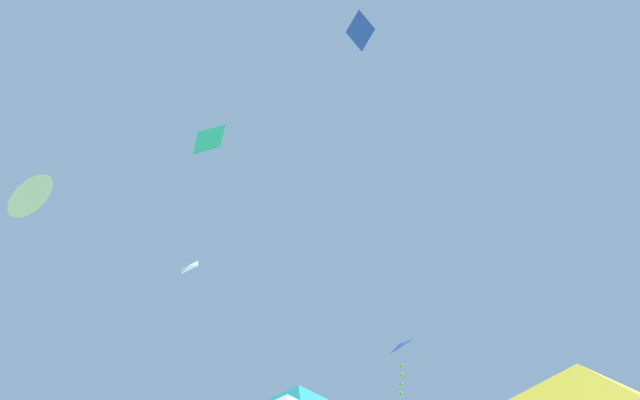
{
  "coord_description": "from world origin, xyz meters",
  "views": [
    {
      "loc": [
        -0.25,
        -6.1,
        1.49
      ],
      "look_at": [
        1.09,
        9.45,
        9.08
      ],
      "focal_mm": 29.79,
      "sensor_mm": 36.0,
      "label": 1
    }
  ],
  "objects_px": {
    "kite_blue_delta": "(400,347)",
    "kite_blue_diamond": "(361,33)",
    "kite_white_diamond": "(189,266)",
    "canopy_tent_yellow": "(582,387)",
    "kite_cyan_diamond": "(208,139)",
    "kite_white_delta": "(29,194)"
  },
  "relations": [
    {
      "from": "kite_blue_delta",
      "to": "kite_white_diamond",
      "type": "xyz_separation_m",
      "value": [
        -9.67,
        -4.06,
        2.37
      ]
    },
    {
      "from": "kite_blue_diamond",
      "to": "kite_white_diamond",
      "type": "bearing_deg",
      "value": 153.72
    },
    {
      "from": "kite_blue_delta",
      "to": "canopy_tent_yellow",
      "type": "bearing_deg",
      "value": -85.38
    },
    {
      "from": "kite_cyan_diamond",
      "to": "kite_white_delta",
      "type": "relative_size",
      "value": 0.99
    },
    {
      "from": "canopy_tent_yellow",
      "to": "kite_blue_diamond",
      "type": "xyz_separation_m",
      "value": [
        -3.74,
        5.6,
        15.72
      ]
    },
    {
      "from": "canopy_tent_yellow",
      "to": "kite_cyan_diamond",
      "type": "relative_size",
      "value": 2.46
    },
    {
      "from": "kite_white_delta",
      "to": "kite_white_diamond",
      "type": "bearing_deg",
      "value": 69.46
    },
    {
      "from": "kite_blue_delta",
      "to": "kite_blue_diamond",
      "type": "relative_size",
      "value": 2.1
    },
    {
      "from": "kite_cyan_diamond",
      "to": "kite_blue_diamond",
      "type": "distance_m",
      "value": 9.04
    },
    {
      "from": "kite_blue_delta",
      "to": "kite_cyan_diamond",
      "type": "bearing_deg",
      "value": -135.61
    },
    {
      "from": "kite_blue_delta",
      "to": "kite_white_delta",
      "type": "height_order",
      "value": "kite_white_delta"
    },
    {
      "from": "kite_white_diamond",
      "to": "kite_blue_delta",
      "type": "bearing_deg",
      "value": 22.75
    },
    {
      "from": "canopy_tent_yellow",
      "to": "kite_white_diamond",
      "type": "bearing_deg",
      "value": 139.84
    },
    {
      "from": "canopy_tent_yellow",
      "to": "kite_white_diamond",
      "type": "height_order",
      "value": "kite_white_diamond"
    },
    {
      "from": "kite_cyan_diamond",
      "to": "kite_blue_delta",
      "type": "height_order",
      "value": "kite_cyan_diamond"
    },
    {
      "from": "canopy_tent_yellow",
      "to": "kite_blue_delta",
      "type": "xyz_separation_m",
      "value": [
        -1.06,
        13.11,
        3.3
      ]
    },
    {
      "from": "kite_white_diamond",
      "to": "canopy_tent_yellow",
      "type": "bearing_deg",
      "value": -40.16
    },
    {
      "from": "kite_white_diamond",
      "to": "kite_cyan_diamond",
      "type": "bearing_deg",
      "value": -78.29
    },
    {
      "from": "kite_blue_delta",
      "to": "kite_blue_diamond",
      "type": "bearing_deg",
      "value": -109.64
    },
    {
      "from": "canopy_tent_yellow",
      "to": "kite_white_delta",
      "type": "bearing_deg",
      "value": 176.03
    },
    {
      "from": "kite_white_delta",
      "to": "kite_blue_diamond",
      "type": "xyz_separation_m",
      "value": [
        10.03,
        4.65,
        10.88
      ]
    },
    {
      "from": "canopy_tent_yellow",
      "to": "kite_white_diamond",
      "type": "distance_m",
      "value": 15.15
    }
  ]
}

